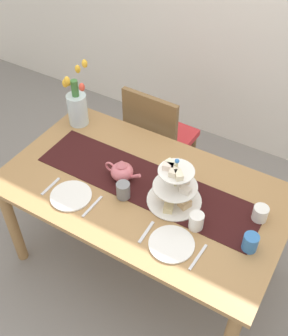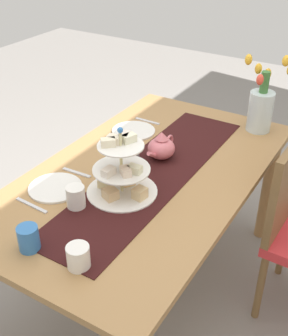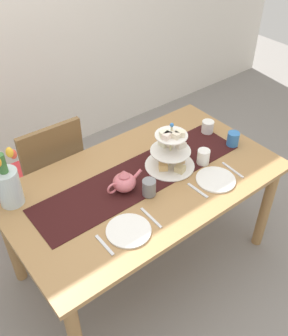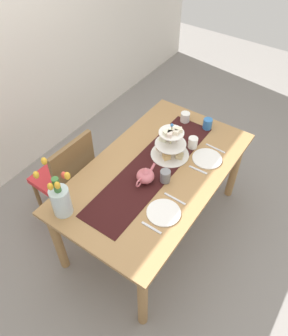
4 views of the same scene
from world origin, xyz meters
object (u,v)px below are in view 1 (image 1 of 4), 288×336
(tulip_vase, at_px, (77,105))
(dinner_plate_right, at_px, (172,244))
(tiered_cake_stand, at_px, (176,188))
(dinner_plate_left, at_px, (71,196))
(mug_grey, at_px, (123,190))
(mug_orange, at_px, (250,243))
(fork_left, at_px, (51,186))
(fork_right, at_px, (146,232))
(mug_white_text, at_px, (196,221))
(knife_left, at_px, (92,206))
(dining_table, at_px, (143,200))
(teapot, at_px, (122,171))
(knife_right, at_px, (198,257))
(cream_jug, at_px, (260,213))
(chair_left, at_px, (158,136))

(tulip_vase, distance_m, dinner_plate_right, 1.15)
(tiered_cake_stand, xyz_separation_m, dinner_plate_left, (-0.51, -0.26, -0.10))
(mug_grey, height_order, mug_orange, mug_grey)
(fork_left, distance_m, fork_right, 0.63)
(mug_white_text, bearing_deg, knife_left, -163.38)
(knife_left, bearing_deg, tulip_vase, 132.60)
(tulip_vase, height_order, dinner_plate_right, tulip_vase)
(dining_table, relative_size, teapot, 6.75)
(mug_grey, relative_size, mug_orange, 1.00)
(mug_grey, xyz_separation_m, mug_orange, (0.71, 0.03, -0.00))
(teapot, distance_m, fork_right, 0.41)
(fork_right, bearing_deg, tiered_cake_stand, 84.66)
(dining_table, relative_size, tiered_cake_stand, 5.30)
(fork_left, relative_size, mug_orange, 1.58)
(dinner_plate_left, relative_size, knife_left, 1.35)
(knife_right, bearing_deg, tiered_cake_stand, 135.27)
(teapot, bearing_deg, mug_orange, -6.26)
(tiered_cake_stand, xyz_separation_m, knife_left, (-0.36, -0.26, -0.10))
(fork_left, bearing_deg, mug_white_text, 10.96)
(knife_left, relative_size, mug_orange, 1.79)
(tiered_cake_stand, distance_m, cream_jug, 0.45)
(knife_left, bearing_deg, mug_white_text, 16.62)
(tulip_vase, relative_size, dinner_plate_left, 1.86)
(tulip_vase, height_order, mug_grey, tulip_vase)
(tiered_cake_stand, relative_size, dinner_plate_left, 1.32)
(dining_table, xyz_separation_m, chair_left, (-0.29, 0.69, -0.13))
(fork_right, bearing_deg, dinner_plate_right, 0.00)
(mug_orange, bearing_deg, dining_table, 172.42)
(fork_right, bearing_deg, tulip_vase, 146.71)
(tulip_vase, xyz_separation_m, cream_jug, (1.31, -0.18, -0.10))
(mug_white_text, bearing_deg, tiered_cake_stand, 149.50)
(fork_right, bearing_deg, knife_left, 180.00)
(fork_right, distance_m, mug_grey, 0.28)
(tiered_cake_stand, distance_m, dinner_plate_left, 0.58)
(tulip_vase, height_order, knife_left, tulip_vase)
(knife_right, distance_m, mug_orange, 0.26)
(tulip_vase, distance_m, dinner_plate_left, 0.68)
(cream_jug, distance_m, fork_left, 1.15)
(chair_left, height_order, tulip_vase, tulip_vase)
(cream_jug, relative_size, mug_grey, 0.89)
(mug_orange, bearing_deg, fork_left, -171.04)
(cream_jug, bearing_deg, mug_grey, -161.43)
(chair_left, height_order, teapot, chair_left)
(tulip_vase, distance_m, knife_left, 0.77)
(tulip_vase, relative_size, knife_right, 2.52)
(dinner_plate_left, relative_size, mug_orange, 2.42)
(dining_table, relative_size, knife_right, 9.47)
(dinner_plate_right, relative_size, mug_grey, 2.42)
(fork_left, xyz_separation_m, mug_grey, (0.39, 0.15, 0.05))
(tulip_vase, bearing_deg, fork_left, -68.21)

